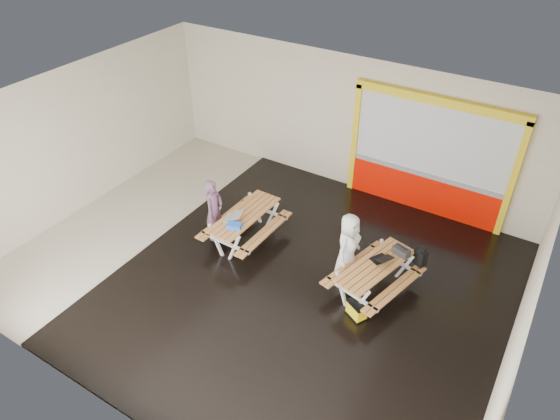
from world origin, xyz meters
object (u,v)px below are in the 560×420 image
Objects in this scene: laptop_right at (381,259)px; backpack at (420,256)px; person_left at (214,210)px; dark_case at (346,271)px; picnic_table_right at (375,271)px; toolbox at (401,251)px; laptop_left at (233,217)px; person_right at (348,246)px; fluke_bag at (357,310)px; blue_pouch at (234,226)px; picnic_table_left at (245,220)px.

laptop_right is 1.17× the size of backpack.
dark_case is (3.07, 0.43, -0.68)m from person_left.
toolbox is at bearing 61.40° from picnic_table_right.
person_left is 4.13m from toolbox.
picnic_table_right is 3.25m from laptop_left.
picnic_table_right is 1.42× the size of person_right.
person_left is 3.18m from dark_case.
laptop_left is at bearing -164.77° from backpack.
person_left is at bearing 171.90° from fluke_bag.
laptop_right reaches higher than blue_pouch.
dark_case is at bearing 179.83° from laptop_right.
toolbox is 0.98× the size of dark_case.
backpack reaches higher than picnic_table_right.
blue_pouch reaches higher than picnic_table_left.
picnic_table_right is at bearing -105.65° from laptop_right.
fluke_bag is (-0.63, -1.58, -0.47)m from backpack.
laptop_left reaches higher than laptop_right.
blue_pouch is 3.12m from fluke_bag.
picnic_table_left is 3.84m from backpack.
laptop_right is 1.05× the size of fluke_bag.
person_left is 3.08× the size of laptop_right.
dark_case is at bearing 3.78° from picnic_table_left.
fluke_bag is (0.69, -0.97, 0.09)m from dark_case.
fluke_bag is at bearing -5.59° from blue_pouch.
person_right reaches higher than backpack.
laptop_right is 1.27× the size of toolbox.
laptop_right is at bearing 74.35° from picnic_table_right.
laptop_left reaches higher than fluke_bag.
laptop_right is (3.27, 0.44, -0.03)m from laptop_left.
picnic_table_right is 0.28m from laptop_right.
laptop_right reaches higher than picnic_table_left.
picnic_table_left is 5.12× the size of toolbox.
fluke_bag is (3.13, -0.81, -0.38)m from picnic_table_left.
toolbox is (3.33, 1.06, 0.01)m from blue_pouch.
toolbox is at bearing 56.75° from laptop_right.
laptop_right is (3.79, 0.43, -0.01)m from person_left.
toolbox is 0.82× the size of fluke_bag.
person_right is 0.74m from laptop_right.
person_right is (3.06, 0.47, -0.03)m from person_left.
picnic_table_right is at bearing -129.71° from backpack.
picnic_table_right is 6.89× the size of blue_pouch.
person_right is 1.06m from toolbox.
picnic_table_right is 4.51× the size of fluke_bag.
laptop_right is at bearing -91.35° from person_left.
picnic_table_right is 3.08m from blue_pouch.
blue_pouch is at bearing -162.35° from toolbox.
blue_pouch is 0.65× the size of fluke_bag.
person_left is at bearing 99.79° from person_right.
laptop_left is 1.51× the size of blue_pouch.
picnic_table_left is at bearing 68.98° from laptop_left.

